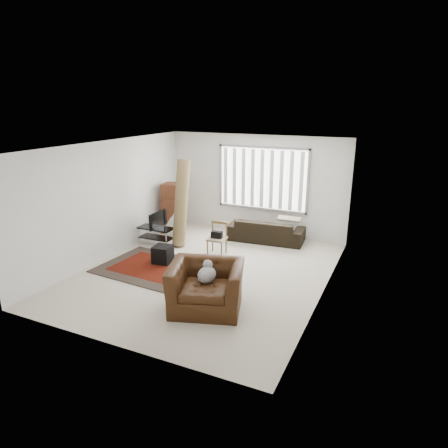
% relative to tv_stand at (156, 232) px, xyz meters
% --- Properties ---
extents(room, '(6.00, 6.02, 2.71)m').
position_rel_tv_stand_xyz_m(room, '(1.98, -0.50, 1.43)').
color(room, beige).
rests_on(room, ground).
extents(persian_rug, '(2.75, 1.93, 0.02)m').
position_rel_tv_stand_xyz_m(persian_rug, '(0.99, -1.33, -0.32)').
color(persian_rug, black).
rests_on(persian_rug, ground).
extents(tv_stand, '(0.91, 0.41, 0.46)m').
position_rel_tv_stand_xyz_m(tv_stand, '(0.00, 0.00, 0.00)').
color(tv_stand, black).
rests_on(tv_stand, ground).
extents(tv, '(0.10, 0.74, 0.42)m').
position_rel_tv_stand_xyz_m(tv, '(-0.00, -0.00, 0.34)').
color(tv, black).
rests_on(tv, tv_stand).
extents(subwoofer, '(0.43, 0.43, 0.39)m').
position_rel_tv_stand_xyz_m(subwoofer, '(0.84, -0.99, -0.11)').
color(subwoofer, black).
rests_on(subwoofer, persian_rug).
extents(moving_boxes, '(0.62, 0.58, 1.38)m').
position_rel_tv_stand_xyz_m(moving_boxes, '(-0.15, 1.06, 0.31)').
color(moving_boxes, '#5B311C').
rests_on(moving_boxes, ground).
extents(white_flatpack, '(0.54, 0.27, 0.66)m').
position_rel_tv_stand_xyz_m(white_flatpack, '(0.02, 0.81, 0.00)').
color(white_flatpack, silver).
rests_on(white_flatpack, ground).
extents(rolled_rug, '(0.36, 0.70, 2.19)m').
position_rel_tv_stand_xyz_m(rolled_rug, '(0.60, 0.29, 0.76)').
color(rolled_rug, brown).
rests_on(rolled_rug, ground).
extents(sofa, '(2.03, 1.01, 0.76)m').
position_rel_tv_stand_xyz_m(sofa, '(2.46, 1.44, 0.05)').
color(sofa, black).
rests_on(sofa, ground).
extents(side_chair, '(0.45, 0.45, 0.77)m').
position_rel_tv_stand_xyz_m(side_chair, '(1.71, 0.05, 0.10)').
color(side_chair, '#857957').
rests_on(side_chair, ground).
extents(armchair, '(1.56, 1.45, 0.95)m').
position_rel_tv_stand_xyz_m(armchair, '(2.68, -2.40, 0.15)').
color(armchair, '#361B0B').
rests_on(armchair, ground).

